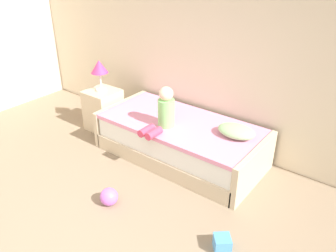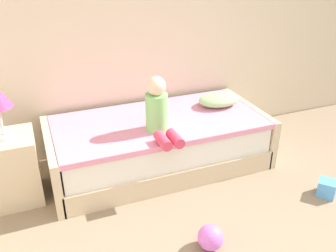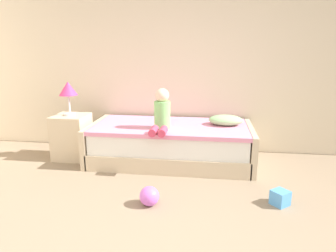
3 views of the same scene
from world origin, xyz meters
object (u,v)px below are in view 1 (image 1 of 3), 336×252
(table_lamp, at_px, (99,68))
(pillow, at_px, (236,131))
(bed, at_px, (180,140))
(child_figure, at_px, (164,112))
(toy_block, at_px, (222,244))
(nightstand, at_px, (103,110))
(toy_ball, at_px, (109,197))

(table_lamp, height_order, pillow, table_lamp)
(bed, xyz_separation_m, child_figure, (-0.08, -0.23, 0.46))
(child_figure, xyz_separation_m, toy_block, (1.29, -0.80, -0.63))
(nightstand, bearing_deg, toy_ball, -41.67)
(child_figure, bearing_deg, bed, 70.32)
(bed, distance_m, toy_ball, 1.22)
(pillow, distance_m, toy_block, 1.32)
(bed, xyz_separation_m, toy_block, (1.20, -1.02, -0.17))
(child_figure, height_order, toy_ball, child_figure)
(bed, distance_m, toy_block, 1.59)
(nightstand, bearing_deg, toy_block, -20.89)
(child_figure, bearing_deg, toy_ball, -88.07)
(pillow, relative_size, toy_ball, 2.30)
(toy_ball, distance_m, toy_block, 1.27)
(bed, bearing_deg, toy_ball, -92.30)
(bed, relative_size, table_lamp, 4.69)
(bed, xyz_separation_m, table_lamp, (-1.35, -0.05, 0.69))
(bed, bearing_deg, toy_block, -40.40)
(toy_ball, xyz_separation_m, toy_block, (1.25, 0.18, -0.02))
(toy_ball, bearing_deg, child_figure, 91.93)
(child_figure, relative_size, toy_block, 3.47)
(child_figure, distance_m, toy_ball, 1.15)
(pillow, bearing_deg, toy_block, -66.24)
(table_lamp, bearing_deg, toy_ball, -41.67)
(pillow, relative_size, toy_block, 3.00)
(child_figure, bearing_deg, pillow, 22.56)
(table_lamp, xyz_separation_m, toy_block, (2.55, -0.97, -0.86))
(table_lamp, distance_m, child_figure, 1.30)
(bed, distance_m, pillow, 0.78)
(nightstand, height_order, pillow, pillow)
(nightstand, height_order, child_figure, child_figure)
(bed, height_order, nightstand, nightstand)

